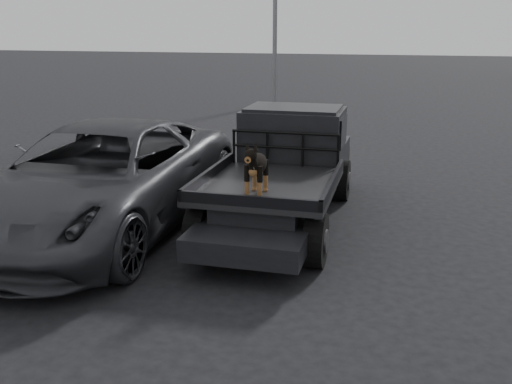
% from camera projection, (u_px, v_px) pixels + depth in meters
% --- Properties ---
extents(ground, '(120.00, 120.00, 0.00)m').
position_uv_depth(ground, '(297.00, 285.00, 7.22)').
color(ground, black).
rests_on(ground, ground).
extents(flatbed_ute, '(2.00, 5.40, 0.92)m').
position_uv_depth(flatbed_ute, '(282.00, 195.00, 9.45)').
color(flatbed_ute, black).
rests_on(flatbed_ute, ground).
extents(ute_cab, '(1.72, 1.30, 0.88)m').
position_uv_depth(ute_cab, '(294.00, 132.00, 10.07)').
color(ute_cab, black).
rests_on(ute_cab, flatbed_ute).
extents(headache_rack, '(1.80, 0.08, 0.55)m').
position_uv_depth(headache_rack, '(285.00, 149.00, 9.42)').
color(headache_rack, black).
rests_on(headache_rack, flatbed_ute).
extents(dog, '(0.32, 0.60, 0.74)m').
position_uv_depth(dog, '(257.00, 168.00, 7.78)').
color(dog, black).
rests_on(dog, flatbed_ute).
extents(parked_suv, '(2.80, 6.04, 1.68)m').
position_uv_depth(parked_suv, '(101.00, 179.00, 9.00)').
color(parked_suv, '#313237').
rests_on(parked_suv, ground).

